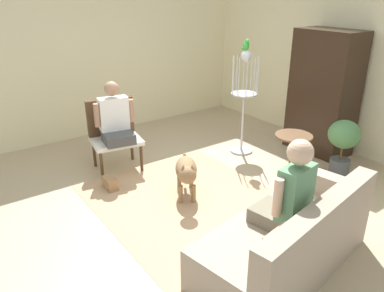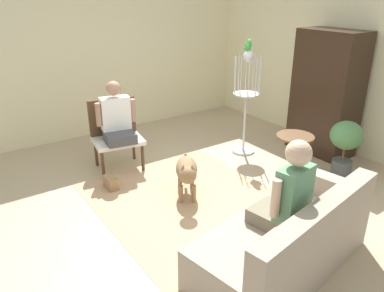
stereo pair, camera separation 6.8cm
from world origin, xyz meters
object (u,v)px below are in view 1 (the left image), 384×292
(person_on_armchair, at_px, (115,118))
(parrot, at_px, (246,45))
(couch, at_px, (290,240))
(bird_cage_stand, at_px, (244,102))
(armoire_cabinet, at_px, (324,93))
(person_on_couch, at_px, (290,193))
(potted_plant, at_px, (343,141))
(handbag, at_px, (110,183))
(armchair, at_px, (113,129))
(round_end_table, at_px, (292,152))
(dog, at_px, (186,171))

(person_on_armchair, distance_m, parrot, 2.16)
(couch, relative_size, person_on_armchair, 2.36)
(bird_cage_stand, xyz_separation_m, armoire_cabinet, (0.66, 1.05, 0.12))
(person_on_couch, bearing_deg, potted_plant, 111.72)
(parrot, xyz_separation_m, armoire_cabinet, (0.68, 1.05, -0.73))
(person_on_couch, distance_m, handbag, 2.54)
(potted_plant, bearing_deg, armchair, -131.06)
(parrot, height_order, armoire_cabinet, armoire_cabinet)
(bird_cage_stand, relative_size, handbag, 6.69)
(person_on_armchair, bearing_deg, potted_plant, 51.40)
(potted_plant, bearing_deg, person_on_armchair, -128.60)
(parrot, distance_m, handbag, 2.76)
(round_end_table, xyz_separation_m, bird_cage_stand, (-1.06, 0.06, 0.45))
(bird_cage_stand, bearing_deg, person_on_couch, -34.40)
(round_end_table, distance_m, armoire_cabinet, 1.31)
(parrot, bearing_deg, handbag, -91.77)
(parrot, distance_m, potted_plant, 1.93)
(person_on_couch, xyz_separation_m, armoire_cabinet, (-1.59, 2.59, 0.16))
(parrot, relative_size, potted_plant, 0.21)
(person_on_armchair, bearing_deg, bird_cage_stand, 73.94)
(handbag, bearing_deg, dog, 42.20)
(potted_plant, bearing_deg, bird_cage_stand, -158.47)
(armchair, height_order, person_on_couch, person_on_couch)
(armoire_cabinet, bearing_deg, potted_plant, -33.19)
(armchair, height_order, person_on_armchair, person_on_armchair)
(person_on_couch, bearing_deg, person_on_armchair, -172.72)
(couch, distance_m, potted_plant, 2.25)
(potted_plant, relative_size, handbag, 3.36)
(round_end_table, height_order, dog, round_end_table)
(person_on_armchair, height_order, dog, person_on_armchair)
(handbag, bearing_deg, potted_plant, 61.86)
(dog, relative_size, potted_plant, 0.95)
(armchair, bearing_deg, parrot, 69.82)
(armchair, height_order, handbag, armchair)
(person_on_couch, height_order, armoire_cabinet, armoire_cabinet)
(round_end_table, bearing_deg, armoire_cabinet, 109.78)
(person_on_couch, bearing_deg, bird_cage_stand, 145.60)
(dog, bearing_deg, handbag, -137.80)
(couch, distance_m, person_on_couch, 0.49)
(armchair, relative_size, person_on_armchair, 1.21)
(couch, xyz_separation_m, round_end_table, (-1.22, 1.45, 0.09))
(couch, relative_size, person_on_couch, 2.22)
(person_on_couch, relative_size, parrot, 5.16)
(couch, relative_size, potted_plant, 2.42)
(parrot, relative_size, handbag, 0.71)
(person_on_couch, distance_m, dog, 1.63)
(armchair, distance_m, handbag, 0.88)
(person_on_couch, bearing_deg, dog, -179.54)
(person_on_armchair, xyz_separation_m, dog, (1.22, 0.34, -0.42))
(person_on_couch, xyz_separation_m, person_on_armchair, (-2.80, -0.36, 0.00))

